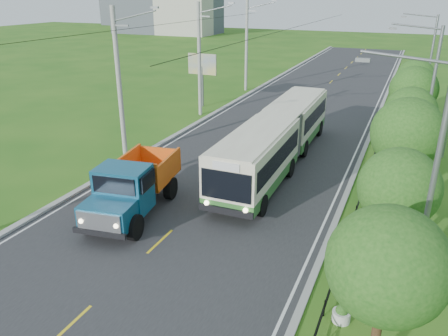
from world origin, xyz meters
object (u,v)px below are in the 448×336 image
Objects in this scene: tree_fourth at (411,115)px; bus at (278,135)px; planter_front at (341,314)px; tree_second at (400,191)px; dump_truck at (133,184)px; streetlight_mid at (428,96)px; planter_near at (368,215)px; pole_near at (120,84)px; planter_mid at (382,162)px; tree_back at (415,81)px; streetlight_far at (428,64)px; pole_mid at (200,60)px; streetlight_near at (428,182)px; tree_third at (408,136)px; tree_fifth at (414,92)px; pole_far at (247,46)px; billboard_left at (202,68)px; tree_front at (389,269)px; planter_far at (391,130)px.

tree_fourth is 0.30× the size of bus.
planter_front is at bearing -94.45° from tree_fourth.
tree_second is 12.70m from dump_truck.
streetlight_mid reaches higher than planter_near.
tree_second reaches higher than planter_near.
pole_near is 14.93× the size of planter_mid.
streetlight_mid is at bearing -86.30° from tree_back.
streetlight_far is at bearing 90.00° from streetlight_mid.
pole_mid is 18.89m from tree_back.
dump_truck is (-13.35, 1.96, -3.24)m from streetlight_near.
streetlight_mid reaches higher than tree_back.
tree_fourth is 0.74× the size of dump_truck.
pole_near is at bearing -165.19° from streetlight_mid.
pole_mid is at bearing 144.64° from tree_third.
tree_fifth reaches higher than planter_near.
pole_far reaches higher than streetlight_mid.
pole_near reaches higher than tree_second.
streetlight_mid is 22.51m from billboard_left.
planter_far is (-1.26, 25.86, -3.43)m from tree_front.
planter_far is (16.86, -11.00, -4.81)m from pole_far.
planter_near is (-2.04, -22.00, -4.62)m from streetlight_far.
planter_far is (16.86, 13.00, -4.81)m from pole_near.
tree_back is at bearing 73.12° from planter_far.
planter_front is 8.00m from planter_near.
planter_far is (16.86, 1.00, -4.81)m from pole_mid.
billboard_left is at bearing 153.01° from tree_fourth.
tree_fourth reaches higher than planter_front.
tree_second is 5.19m from planter_near.
streetlight_far is at bearing 88.59° from tree_front.
pole_far is 14.93× the size of planter_far.
tree_third is 19.90m from streetlight_far.
tree_second is 18.00m from tree_fifth.
planter_far is at bearing 99.08° from tree_fourth.
tree_fourth is (-0.00, 18.00, -0.13)m from tree_front.
streetlight_far is at bearing 54.38° from dump_truck.
tree_back is 8.21× the size of planter_front.
dump_truck is at bearing -137.94° from streetlight_mid.
planter_far is at bearing 37.63° from pole_near.
planter_near is at bearing -44.84° from billboard_left.
tree_third is at bearing -92.27° from streetlight_far.
planter_near is (16.86, -15.00, -4.81)m from pole_mid.
streetlight_near is 1.00× the size of streetlight_mid.
planter_near is (-2.04, 6.00, -4.62)m from streetlight_near.
planter_near is 1.00× the size of planter_mid.
planter_near is 8.70m from bus.
billboard_left is at bearing 98.64° from dump_truck.
streetlight_far is (18.90, 7.00, -0.19)m from pole_mid.
bus is (-6.50, 5.51, 1.78)m from planter_near.
tree_fifth is at bearing -95.71° from streetlight_far.
bus reaches higher than planter_front.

